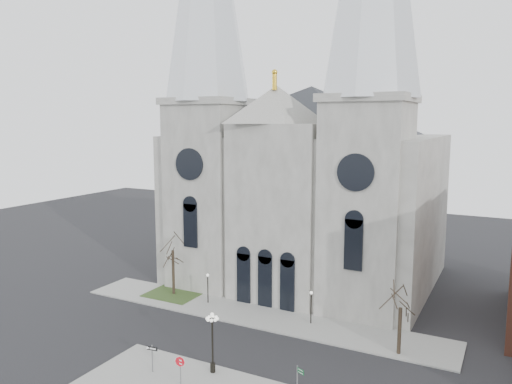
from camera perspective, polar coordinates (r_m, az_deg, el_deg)
The scene contains 12 objects.
ground at distance 44.24m, azimuth -7.23°, elevation -18.54°, with size 160.00×160.00×0.00m, color black.
sidewalk_far at distance 52.77m, azimuth -0.18°, elevation -13.83°, with size 40.00×6.00×0.14m, color gray.
grass_patch at distance 59.12m, azimuth -9.37°, elevation -11.45°, with size 6.00×5.00×0.18m, color #32481F.
cathedral at distance 59.67m, azimuth 5.18°, elevation 6.84°, with size 33.00×26.66×54.00m.
tree_left at distance 57.52m, azimuth -9.50°, elevation -6.29°, with size 3.20×3.20×7.50m.
tree_right at distance 44.71m, azimuth 16.20°, elevation -12.28°, with size 3.20×3.20×6.00m.
ped_lamp_left at distance 55.26m, azimuth -5.53°, elevation -10.33°, with size 0.32×0.32×3.26m.
ped_lamp_right at distance 50.05m, azimuth 6.32°, elevation -12.36°, with size 0.32×0.32×3.26m.
stop_sign at distance 39.67m, azimuth -8.64°, elevation -18.92°, with size 0.84×0.22×2.37m.
globe_lamp at distance 40.69m, azimuth -5.01°, elevation -15.96°, with size 1.40×1.40×4.92m.
one_way_sign at distance 42.05m, azimuth -11.78°, elevation -17.65°, with size 0.97×0.17×2.23m.
street_name_sign at distance 38.25m, azimuth 4.83°, elevation -20.50°, with size 0.69×0.34×2.33m.
Camera 1 is at (22.89, -32.23, 19.86)m, focal length 35.00 mm.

